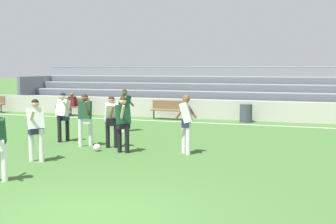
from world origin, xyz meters
TOP-DOWN VIEW (x-y plane):
  - ground_plane at (0.00, 0.00)m, footprint 160.00×160.00m
  - field_line_sideline at (0.00, 12.80)m, footprint 44.00×0.12m
  - sideline_wall at (0.00, 14.29)m, footprint 48.00×0.16m
  - bleacher_stand at (-2.62, 16.78)m, footprint 21.16×3.69m
  - bench_near_bin at (-8.55, 13.50)m, footprint 1.80×0.40m
  - bench_far_right at (-3.25, 13.50)m, footprint 1.80×0.40m
  - trash_bin at (0.39, 13.61)m, footprint 0.57×0.57m
  - spectator_seated at (-8.55, 13.38)m, footprint 0.36×0.42m
  - player_dark_pressing_high at (-3.38, 5.78)m, footprint 0.44×0.55m
  - player_white_wide_left at (-2.46, 5.80)m, footprint 0.54×0.71m
  - player_white_challenging at (-4.51, 6.29)m, footprint 0.51×0.55m
  - player_white_deep_cover at (-0.00, 5.61)m, footprint 0.57×0.47m
  - player_dark_overlapping at (-1.78, 5.19)m, footprint 0.47×0.59m
  - player_dark_trailing_run at (-3.57, 9.15)m, footprint 0.66×0.52m
  - player_white_wide_right at (-3.43, 3.31)m, footprint 0.49×0.70m
  - soccer_ball at (-2.63, 5.15)m, footprint 0.22×0.22m

SIDE VIEW (x-z plane):
  - ground_plane at x=0.00m, z-range 0.00..0.00m
  - field_line_sideline at x=0.00m, z-range 0.00..0.01m
  - soccer_ball at x=-2.63m, z-range 0.00..0.22m
  - trash_bin at x=0.39m, z-range 0.00..0.83m
  - sideline_wall at x=0.00m, z-range 0.00..0.93m
  - bench_near_bin at x=-8.55m, z-range 0.10..1.00m
  - bench_far_right at x=-3.25m, z-range 0.10..1.00m
  - spectator_seated at x=-8.55m, z-range 0.10..1.31m
  - player_white_wide_left at x=-2.46m, z-range 0.15..1.76m
  - player_dark_overlapping at x=-1.78m, z-range 0.15..1.79m
  - player_dark_trailing_run at x=-3.57m, z-range 0.15..1.80m
  - player_white_challenging at x=-4.51m, z-range 0.15..1.80m
  - player_dark_pressing_high at x=-3.38m, z-range 0.16..1.82m
  - player_white_wide_right at x=-3.43m, z-range 0.16..1.82m
  - player_white_deep_cover at x=0.00m, z-range 0.17..1.88m
  - bleacher_stand at x=-2.62m, z-range -0.20..2.33m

